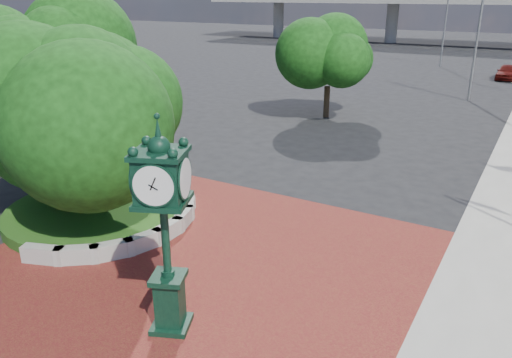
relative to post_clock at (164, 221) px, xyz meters
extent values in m
plane|color=black|center=(-1.17, 3.47, -2.76)|extent=(200.00, 200.00, 0.00)
cube|color=maroon|center=(-1.17, 2.47, -2.74)|extent=(12.00, 12.00, 0.04)
cube|color=#9E9B93|center=(-5.08, 0.46, -2.49)|extent=(1.29, 0.76, 0.54)
cube|color=#9E9B93|center=(-4.23, 0.93, -2.49)|extent=(1.20, 1.04, 0.54)
cube|color=#9E9B93|center=(-3.55, 1.64, -2.49)|extent=(1.00, 1.22, 0.54)
cube|color=#9E9B93|center=(-3.12, 2.51, -2.49)|extent=(0.71, 1.30, 0.54)
cube|color=#9E9B93|center=(-2.97, 3.47, -2.49)|extent=(0.35, 1.25, 0.54)
cube|color=#9E9B93|center=(-3.12, 4.43, -2.49)|extent=(0.71, 1.30, 0.54)
cube|color=#9E9B93|center=(-3.55, 5.31, -2.49)|extent=(1.00, 1.22, 0.54)
cube|color=#9E9B93|center=(-4.23, 6.01, -2.49)|extent=(1.20, 1.04, 0.54)
cube|color=#9E9B93|center=(-5.08, 6.48, -2.49)|extent=(1.29, 0.76, 0.54)
cylinder|color=#1E4313|center=(-6.17, 3.47, -2.56)|extent=(6.10, 6.10, 0.40)
cylinder|color=#9E9B93|center=(-36.17, 73.47, 0.24)|extent=(1.80, 1.80, 6.00)
cylinder|color=#9E9B93|center=(-16.17, 73.47, 0.24)|extent=(1.80, 1.80, 6.00)
cylinder|color=#38281C|center=(-6.17, 3.47, -1.68)|extent=(0.36, 0.36, 2.17)
sphere|color=#13380F|center=(-6.17, 3.47, 0.97)|extent=(5.20, 5.20, 5.20)
cylinder|color=#38281C|center=(-14.17, 8.47, -1.54)|extent=(0.36, 0.36, 2.45)
sphere|color=#13380F|center=(-14.17, 8.47, 1.37)|extent=(5.60, 5.60, 5.60)
cylinder|color=#38281C|center=(-5.17, 21.47, -1.80)|extent=(0.36, 0.36, 1.92)
sphere|color=#13380F|center=(-5.17, 21.47, 0.48)|extent=(4.40, 4.40, 4.40)
cube|color=black|center=(0.00, 0.00, -2.68)|extent=(1.11, 1.11, 0.17)
cube|color=black|center=(0.00, 0.00, -2.02)|extent=(0.76, 0.76, 1.16)
cube|color=black|center=(0.00, 0.00, -1.41)|extent=(0.97, 0.97, 0.13)
cylinder|color=black|center=(0.00, 0.00, -0.44)|extent=(0.18, 0.18, 1.80)
cube|color=black|center=(0.00, 0.00, 1.00)|extent=(1.25, 1.25, 0.95)
cylinder|color=white|center=(0.19, -0.46, 1.00)|extent=(0.80, 0.39, 0.85)
cylinder|color=white|center=(-0.19, 0.46, 1.00)|extent=(0.80, 0.39, 0.85)
cylinder|color=white|center=(-0.46, -0.19, 1.00)|extent=(0.39, 0.80, 0.85)
cylinder|color=white|center=(0.46, 0.19, 1.00)|extent=(0.39, 0.80, 0.85)
sphere|color=black|center=(0.00, 0.00, 1.65)|extent=(0.47, 0.47, 0.47)
cone|color=black|center=(0.00, 0.00, 2.00)|extent=(0.19, 0.19, 0.53)
imported|color=#510E0B|center=(3.15, 43.22, -2.10)|extent=(1.62, 3.92, 1.33)
cylinder|color=slate|center=(1.75, 31.46, 1.98)|extent=(0.17, 0.17, 9.49)
cylinder|color=slate|center=(-3.71, 48.96, 1.87)|extent=(0.16, 0.16, 9.27)
camera|label=1|loc=(6.60, -7.38, 4.58)|focal=35.00mm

